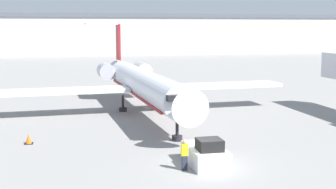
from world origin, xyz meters
name	(u,v)px	position (x,y,z in m)	size (l,w,h in m)	color
ground_plane	(208,168)	(0.00, 0.00, 0.00)	(600.00, 600.00, 0.00)	gray
terminal_building	(88,34)	(0.00, 120.00, 6.25)	(180.00, 16.80, 12.44)	#B2B2B7
airplane_main	(141,82)	(-0.74, 19.77, 2.98)	(29.99, 30.09, 8.90)	silver
pushback_tug	(205,154)	(0.06, 0.77, 0.68)	(2.08, 3.92, 1.82)	silver
worker_near_tug	(185,154)	(-1.48, -0.04, 0.99)	(0.40, 0.26, 1.87)	#232838
traffic_cone_left	(29,139)	(-10.94, 8.66, 0.36)	(0.62, 0.62, 0.75)	black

